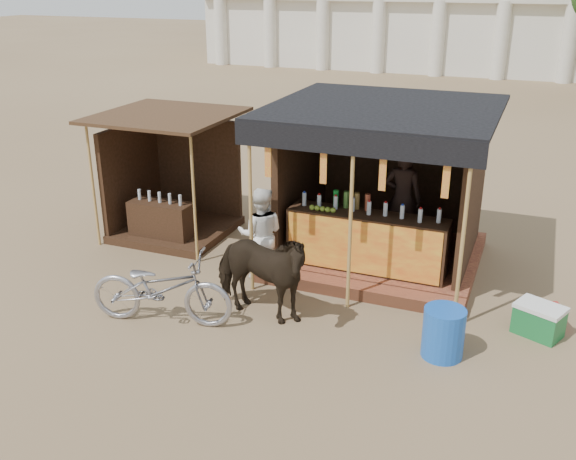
# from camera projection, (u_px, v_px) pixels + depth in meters

# --- Properties ---
(ground) EXTENTS (120.00, 120.00, 0.00)m
(ground) POSITION_uv_depth(u_px,v_px,m) (245.00, 344.00, 8.84)
(ground) COLOR #846B4C
(ground) RESTS_ON ground
(main_stall) EXTENTS (3.60, 3.61, 2.78)m
(main_stall) POSITION_uv_depth(u_px,v_px,m) (381.00, 207.00, 11.00)
(main_stall) COLOR #995132
(main_stall) RESTS_ON ground
(secondary_stall) EXTENTS (2.40, 2.40, 2.38)m
(secondary_stall) POSITION_uv_depth(u_px,v_px,m) (168.00, 190.00, 12.41)
(secondary_stall) COLOR #3C2215
(secondary_stall) RESTS_ON ground
(cow) EXTENTS (1.80, 1.03, 1.44)m
(cow) POSITION_uv_depth(u_px,v_px,m) (259.00, 274.00, 9.25)
(cow) COLOR black
(cow) RESTS_ON ground
(motorbike) EXTENTS (2.19, 1.16, 1.10)m
(motorbike) POSITION_uv_depth(u_px,v_px,m) (161.00, 288.00, 9.20)
(motorbike) COLOR #96969E
(motorbike) RESTS_ON ground
(bystander) EXTENTS (0.92, 0.82, 1.58)m
(bystander) POSITION_uv_depth(u_px,v_px,m) (261.00, 234.00, 10.47)
(bystander) COLOR white
(bystander) RESTS_ON ground
(blue_barrel) EXTENTS (0.70, 0.70, 0.69)m
(blue_barrel) POSITION_uv_depth(u_px,v_px,m) (443.00, 333.00, 8.44)
(blue_barrel) COLOR blue
(blue_barrel) RESTS_ON ground
(red_crate) EXTENTS (0.54, 0.51, 0.33)m
(red_crate) POSITION_uv_depth(u_px,v_px,m) (546.00, 318.00, 9.17)
(red_crate) COLOR #A61F1B
(red_crate) RESTS_ON ground
(cooler) EXTENTS (0.76, 0.66, 0.46)m
(cooler) POSITION_uv_depth(u_px,v_px,m) (539.00, 320.00, 8.99)
(cooler) COLOR #186C31
(cooler) RESTS_ON ground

